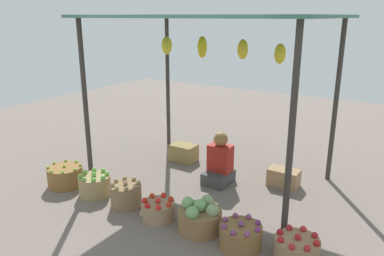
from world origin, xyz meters
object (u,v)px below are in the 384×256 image
(vendor_person, at_px, (219,164))
(basket_green_apples, at_px, (95,185))
(basket_red_tomatoes, at_px, (158,210))
(basket_red_apples, at_px, (297,249))
(basket_cabbages, at_px, (200,217))
(wooden_crate_stacked_rear, at_px, (184,153))
(basket_potatoes, at_px, (126,194))
(basket_limes, at_px, (65,176))
(wooden_crate_near_vendor, at_px, (284,178))
(basket_purple_onions, at_px, (241,236))

(vendor_person, relative_size, basket_green_apples, 1.79)
(basket_red_tomatoes, distance_m, basket_red_apples, 1.69)
(basket_cabbages, distance_m, basket_red_apples, 1.13)
(vendor_person, bearing_deg, wooden_crate_stacked_rear, 154.23)
(basket_potatoes, bearing_deg, basket_limes, -179.14)
(wooden_crate_near_vendor, bearing_deg, basket_potatoes, -132.27)
(basket_green_apples, bearing_deg, basket_red_tomatoes, -1.89)
(basket_green_apples, height_order, basket_red_tomatoes, basket_green_apples)
(basket_red_apples, bearing_deg, basket_limes, -178.88)
(basket_red_tomatoes, distance_m, basket_purple_onions, 1.11)
(wooden_crate_stacked_rear, bearing_deg, wooden_crate_near_vendor, -1.45)
(basket_red_tomatoes, xyz_separation_m, basket_purple_onions, (1.11, -0.00, 0.02))
(wooden_crate_stacked_rear, bearing_deg, basket_red_apples, -33.97)
(vendor_person, height_order, basket_cabbages, vendor_person)
(basket_red_tomatoes, relative_size, basket_red_apples, 0.91)
(wooden_crate_stacked_rear, bearing_deg, basket_purple_onions, -42.77)
(basket_purple_onions, bearing_deg, basket_green_apples, 178.97)
(basket_purple_onions, height_order, wooden_crate_near_vendor, basket_purple_onions)
(basket_red_apples, bearing_deg, vendor_person, 141.74)
(basket_potatoes, xyz_separation_m, basket_cabbages, (1.12, 0.01, 0.01))
(basket_limes, xyz_separation_m, basket_red_apples, (3.41, 0.07, -0.01))
(vendor_person, height_order, basket_potatoes, vendor_person)
(basket_cabbages, distance_m, wooden_crate_near_vendor, 1.72)
(vendor_person, relative_size, basket_red_tomatoes, 1.90)
(basket_potatoes, bearing_deg, basket_green_apples, 179.98)
(vendor_person, distance_m, basket_cabbages, 1.34)
(basket_potatoes, height_order, basket_red_apples, basket_potatoes)
(basket_red_tomatoes, bearing_deg, wooden_crate_stacked_rear, 114.49)
(basket_red_tomatoes, xyz_separation_m, basket_cabbages, (0.57, 0.05, 0.05))
(basket_red_tomatoes, height_order, basket_red_apples, basket_red_apples)
(basket_potatoes, height_order, basket_purple_onions, basket_potatoes)
(basket_potatoes, height_order, wooden_crate_stacked_rear, basket_potatoes)
(basket_cabbages, height_order, basket_red_apples, basket_cabbages)
(basket_potatoes, relative_size, wooden_crate_near_vendor, 0.92)
(basket_red_tomatoes, bearing_deg, wooden_crate_near_vendor, 60.41)
(basket_cabbages, bearing_deg, basket_limes, -179.26)
(basket_potatoes, distance_m, wooden_crate_near_vendor, 2.28)
(basket_limes, height_order, basket_purple_onions, basket_limes)
(basket_potatoes, bearing_deg, basket_cabbages, 0.61)
(basket_limes, distance_m, basket_red_tomatoes, 1.72)
(basket_purple_onions, bearing_deg, basket_red_tomatoes, 179.85)
(basket_potatoes, distance_m, basket_red_tomatoes, 0.56)
(wooden_crate_stacked_rear, bearing_deg, basket_red_tomatoes, -65.51)
(vendor_person, distance_m, basket_limes, 2.26)
(basket_cabbages, relative_size, basket_purple_onions, 1.11)
(basket_red_tomatoes, height_order, basket_cabbages, basket_cabbages)
(wooden_crate_near_vendor, bearing_deg, basket_cabbages, -103.82)
(basket_limes, height_order, basket_red_tomatoes, basket_limes)
(basket_potatoes, xyz_separation_m, basket_red_tomatoes, (0.55, -0.04, -0.04))
(basket_cabbages, distance_m, basket_purple_onions, 0.55)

